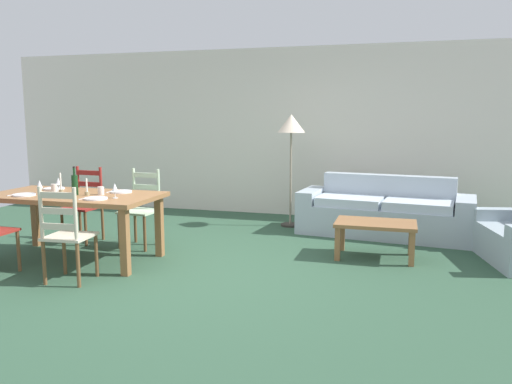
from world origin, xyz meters
TOP-DOWN VIEW (x-y plane):
  - ground_plane at (0.00, 0.00)m, footprint 9.60×9.60m
  - wall_far at (0.00, 3.30)m, footprint 9.60×0.16m
  - dining_table at (-1.44, -0.02)m, footprint 1.90×0.96m
  - dining_chair_near_right at (-1.02, -0.74)m, footprint 0.45×0.43m
  - dining_chair_far_left at (-1.86, 0.76)m, footprint 0.45×0.43m
  - dining_chair_far_right at (-1.02, 0.72)m, footprint 0.45×0.43m
  - dinner_plate_near_left at (-1.89, -0.27)m, footprint 0.24×0.24m
  - fork_near_left at (-2.04, -0.27)m, footprint 0.03×0.17m
  - dinner_plate_near_right at (-0.99, -0.27)m, footprint 0.24×0.24m
  - fork_near_right at (-1.14, -0.27)m, footprint 0.03×0.17m
  - dinner_plate_far_left at (-1.89, 0.23)m, footprint 0.24×0.24m
  - fork_far_left at (-2.04, 0.23)m, footprint 0.03×0.17m
  - dinner_plate_far_right at (-0.99, 0.23)m, footprint 0.24×0.24m
  - fork_far_right at (-1.14, 0.23)m, footprint 0.02×0.17m
  - wine_bottle at (-1.39, -0.07)m, footprint 0.07×0.07m
  - wine_glass_near_left at (-1.77, -0.16)m, footprint 0.06×0.06m
  - wine_glass_near_right at (-0.84, -0.15)m, footprint 0.06×0.06m
  - wine_glass_far_left at (-1.74, 0.11)m, footprint 0.06×0.06m
  - coffee_cup_primary at (-1.12, 0.02)m, footprint 0.07×0.07m
  - coffee_cup_secondary at (-1.77, 0.07)m, footprint 0.07×0.07m
  - candle_tall at (-1.62, -0.00)m, footprint 0.05×0.05m
  - candle_short at (-1.24, -0.06)m, footprint 0.05×0.05m
  - couch at (1.87, 2.19)m, footprint 2.36×1.07m
  - coffee_table at (1.81, 0.98)m, footprint 0.90×0.56m
  - standing_lamp at (0.52, 2.38)m, footprint 0.40×0.40m

SIDE VIEW (x-z plane):
  - ground_plane at x=0.00m, z-range -0.02..0.00m
  - couch at x=1.87m, z-range -0.11..0.69m
  - coffee_table at x=1.81m, z-range 0.15..0.57m
  - dining_chair_near_right at x=-1.02m, z-range 0.00..0.96m
  - dining_chair_far_left at x=-1.86m, z-range 0.00..0.96m
  - dining_chair_far_right at x=-1.02m, z-range 0.00..0.96m
  - dining_table at x=-1.44m, z-range 0.29..1.04m
  - fork_near_left at x=-2.04m, z-range 0.75..0.76m
  - fork_near_right at x=-1.14m, z-range 0.75..0.76m
  - fork_far_left at x=-2.04m, z-range 0.75..0.76m
  - fork_far_right at x=-1.14m, z-range 0.75..0.76m
  - dinner_plate_near_left at x=-1.89m, z-range 0.75..0.77m
  - dinner_plate_near_right at x=-0.99m, z-range 0.75..0.77m
  - dinner_plate_far_left at x=-1.89m, z-range 0.75..0.77m
  - dinner_plate_far_right at x=-0.99m, z-range 0.75..0.77m
  - coffee_cup_primary at x=-1.12m, z-range 0.75..0.84m
  - coffee_cup_secondary at x=-1.77m, z-range 0.75..0.84m
  - candle_short at x=-1.24m, z-range 0.71..0.89m
  - candle_tall at x=-1.62m, z-range 0.70..0.93m
  - wine_glass_near_left at x=-1.77m, z-range 0.78..0.94m
  - wine_glass_near_right at x=-0.84m, z-range 0.78..0.94m
  - wine_glass_far_left at x=-1.74m, z-range 0.78..0.94m
  - wine_bottle at x=-1.39m, z-range 0.71..1.03m
  - wall_far at x=0.00m, z-range 0.00..2.70m
  - standing_lamp at x=0.52m, z-range 0.59..2.23m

